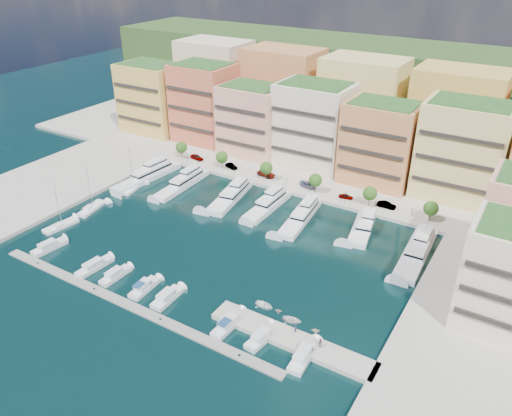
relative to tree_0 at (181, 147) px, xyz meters
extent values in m
plane|color=black|center=(40.00, -33.50, -4.74)|extent=(400.00, 400.00, 0.00)
cube|color=#9E998E|center=(40.00, 28.50, -4.74)|extent=(220.00, 64.00, 2.00)
cube|color=#9E998E|center=(102.00, -41.50, -4.74)|extent=(34.00, 76.00, 2.00)
cube|color=#9E998E|center=(-22.00, -41.50, -4.74)|extent=(34.00, 76.00, 2.00)
cube|color=#263E19|center=(40.00, 76.50, -4.74)|extent=(240.00, 40.00, 58.00)
cube|color=gray|center=(37.00, -63.50, -4.74)|extent=(72.00, 2.20, 0.35)
cube|color=#9E998E|center=(70.00, -55.50, -4.74)|extent=(32.00, 5.00, 2.00)
cube|color=gold|center=(-26.00, 16.50, 8.26)|extent=(22.00, 16.00, 24.00)
cube|color=black|center=(-26.00, 8.25, 8.26)|extent=(20.24, 0.50, 0.90)
cube|color=#1E4B1F|center=(-26.00, 16.50, 20.66)|extent=(19.36, 14.08, 0.80)
cube|color=#BE4B3F|center=(-4.00, 18.50, 9.26)|extent=(20.00, 16.00, 26.00)
cube|color=black|center=(-4.00, 10.25, 9.26)|extent=(18.40, 0.50, 0.90)
cube|color=#1E4B1F|center=(-4.00, 18.50, 22.66)|extent=(17.60, 14.08, 0.80)
cube|color=#E0A27D|center=(17.00, 16.50, 7.26)|extent=(20.00, 15.00, 22.00)
cube|color=black|center=(17.00, 8.75, 7.26)|extent=(18.40, 0.50, 0.90)
cube|color=#1E4B1F|center=(17.00, 16.50, 18.66)|extent=(17.60, 13.20, 0.80)
cube|color=beige|center=(38.00, 18.50, 8.76)|extent=(22.00, 16.00, 25.00)
cube|color=black|center=(38.00, 10.25, 8.76)|extent=(20.24, 0.50, 0.90)
cube|color=#1E4B1F|center=(38.00, 18.50, 21.66)|extent=(19.36, 14.08, 0.80)
cube|color=#CF824D|center=(60.00, 16.50, 7.76)|extent=(20.00, 15.00, 23.00)
cube|color=black|center=(60.00, 8.75, 7.76)|extent=(18.40, 0.50, 0.90)
cube|color=#1E4B1F|center=(60.00, 16.50, 19.66)|extent=(17.60, 13.20, 0.80)
cube|color=#D1BA6E|center=(82.00, 18.50, 9.26)|extent=(22.00, 16.00, 26.00)
cube|color=black|center=(82.00, 10.25, 9.26)|extent=(20.24, 0.50, 0.90)
cube|color=#1E4B1F|center=(82.00, 18.50, 22.66)|extent=(19.36, 14.08, 0.80)
cube|color=black|center=(102.00, -38.75, 6.26)|extent=(16.56, 0.50, 0.90)
cube|color=beige|center=(-15.00, 40.50, 11.26)|extent=(26.00, 18.00, 30.00)
cube|color=#CF824D|center=(15.00, 40.50, 11.26)|extent=(26.00, 18.00, 30.00)
cube|color=#D1BA6E|center=(45.00, 40.50, 11.26)|extent=(26.00, 18.00, 30.00)
cube|color=gold|center=(75.00, 40.50, 11.26)|extent=(26.00, 18.00, 30.00)
cylinder|color=#473323|center=(0.00, 0.00, -2.24)|extent=(0.24, 0.24, 3.00)
sphere|color=#1F4112|center=(0.00, 0.00, 0.01)|extent=(3.80, 3.80, 3.80)
cylinder|color=#473323|center=(16.00, 0.00, -2.24)|extent=(0.24, 0.24, 3.00)
sphere|color=#1F4112|center=(16.00, 0.00, 0.01)|extent=(3.80, 3.80, 3.80)
cylinder|color=#473323|center=(32.00, 0.00, -2.24)|extent=(0.24, 0.24, 3.00)
sphere|color=#1F4112|center=(32.00, 0.00, 0.01)|extent=(3.80, 3.80, 3.80)
cylinder|color=#473323|center=(48.00, 0.00, -2.24)|extent=(0.24, 0.24, 3.00)
sphere|color=#1F4112|center=(48.00, 0.00, 0.01)|extent=(3.80, 3.80, 3.80)
cylinder|color=#473323|center=(64.00, 0.00, -2.24)|extent=(0.24, 0.24, 3.00)
sphere|color=#1F4112|center=(64.00, 0.00, 0.01)|extent=(3.80, 3.80, 3.80)
cylinder|color=#473323|center=(80.00, 0.00, -2.24)|extent=(0.24, 0.24, 3.00)
sphere|color=#1F4112|center=(80.00, 0.00, 0.01)|extent=(3.80, 3.80, 3.80)
cylinder|color=black|center=(4.00, -2.30, -1.74)|extent=(0.10, 0.10, 4.00)
sphere|color=#FFF2CC|center=(4.00, -2.30, 0.31)|extent=(0.30, 0.30, 0.30)
cylinder|color=black|center=(22.00, -2.30, -1.74)|extent=(0.10, 0.10, 4.00)
sphere|color=#FFF2CC|center=(22.00, -2.30, 0.31)|extent=(0.30, 0.30, 0.30)
cylinder|color=black|center=(40.00, -2.30, -1.74)|extent=(0.10, 0.10, 4.00)
sphere|color=#FFF2CC|center=(40.00, -2.30, 0.31)|extent=(0.30, 0.30, 0.30)
cylinder|color=black|center=(58.00, -2.30, -1.74)|extent=(0.10, 0.10, 4.00)
sphere|color=#FFF2CC|center=(58.00, -2.30, 0.31)|extent=(0.30, 0.30, 0.30)
cylinder|color=black|center=(76.00, -2.30, -1.74)|extent=(0.10, 0.10, 4.00)
sphere|color=#FFF2CC|center=(76.00, -2.30, 0.31)|extent=(0.30, 0.30, 0.30)
cube|color=white|center=(0.10, -17.00, -4.39)|extent=(6.24, 25.25, 2.30)
cube|color=white|center=(0.10, -14.50, -2.34)|extent=(4.62, 13.97, 1.80)
cube|color=black|center=(0.10, -14.50, -2.34)|extent=(4.69, 14.04, 0.55)
cube|color=white|center=(0.10, -12.50, -0.74)|extent=(3.20, 7.67, 1.40)
cylinder|color=#B2B2B7|center=(0.10, -11.00, 0.86)|extent=(0.14, 0.14, 1.80)
cube|color=white|center=(12.48, -15.52, -4.39)|extent=(5.11, 22.19, 2.30)
cube|color=white|center=(12.48, -13.31, -2.34)|extent=(3.95, 12.25, 1.80)
cube|color=black|center=(12.48, -13.31, -2.34)|extent=(4.01, 12.31, 0.55)
cube|color=white|center=(12.48, -11.55, -0.74)|extent=(2.80, 6.71, 1.40)
cylinder|color=#B2B2B7|center=(12.48, -10.23, 0.86)|extent=(0.14, 0.14, 1.80)
cube|color=black|center=(12.48, -15.52, -4.84)|extent=(5.16, 22.24, 0.35)
cube|color=white|center=(29.01, -14.91, -4.39)|extent=(8.22, 21.35, 2.30)
cube|color=white|center=(29.01, -12.83, -2.34)|extent=(5.83, 11.96, 1.80)
cube|color=black|center=(29.01, -12.83, -2.34)|extent=(5.90, 12.03, 0.55)
cube|color=white|center=(29.01, -11.16, -0.74)|extent=(3.92, 6.64, 1.40)
cylinder|color=#B2B2B7|center=(29.01, -9.92, 0.86)|extent=(0.14, 0.14, 1.80)
cube|color=white|center=(40.65, -14.08, -4.39)|extent=(4.50, 19.17, 2.30)
cube|color=white|center=(40.65, -12.16, -2.34)|extent=(3.66, 10.55, 1.80)
cube|color=black|center=(40.65, -12.16, -2.34)|extent=(3.72, 10.61, 0.55)
cube|color=white|center=(40.65, -10.63, -0.74)|extent=(2.67, 5.76, 1.40)
cylinder|color=#B2B2B7|center=(40.65, -9.48, 0.86)|extent=(0.14, 0.14, 1.80)
cube|color=white|center=(51.16, -15.23, -4.39)|extent=(6.86, 21.83, 2.30)
cube|color=white|center=(51.16, -13.08, -2.34)|extent=(4.97, 12.14, 1.80)
cube|color=black|center=(51.16, -13.08, -2.34)|extent=(5.04, 12.21, 0.55)
cube|color=white|center=(51.16, -11.37, -0.74)|extent=(3.39, 6.70, 1.40)
cylinder|color=#B2B2B7|center=(51.16, -10.08, 0.86)|extent=(0.14, 0.14, 1.80)
cube|color=black|center=(51.16, -15.23, -4.84)|extent=(6.92, 21.88, 0.35)
cube|color=white|center=(66.89, -12.45, -4.39)|extent=(7.48, 16.46, 2.30)
cube|color=white|center=(66.89, -10.86, -2.34)|extent=(5.30, 9.29, 1.80)
cube|color=black|center=(66.89, -10.86, -2.34)|extent=(5.38, 9.36, 0.55)
cube|color=white|center=(66.89, -9.59, -0.74)|extent=(3.57, 5.20, 1.40)
cylinder|color=#B2B2B7|center=(66.89, -8.63, 0.86)|extent=(0.14, 0.14, 1.80)
cube|color=white|center=(81.37, -16.27, -4.39)|extent=(6.01, 23.73, 2.30)
cube|color=white|center=(81.37, -13.91, -2.34)|extent=(4.66, 13.11, 1.80)
cube|color=black|center=(81.37, -13.91, -2.34)|extent=(4.72, 13.17, 0.55)
cube|color=white|center=(81.37, -12.03, -0.74)|extent=(3.31, 7.18, 1.40)
cylinder|color=#B2B2B7|center=(81.37, -10.62, 0.86)|extent=(0.14, 0.14, 1.80)
cube|color=silver|center=(7.07, -58.00, -4.49)|extent=(3.50, 8.59, 1.40)
cube|color=silver|center=(7.07, -58.42, -3.19)|extent=(2.47, 4.21, 1.10)
cube|color=black|center=(7.07, -56.75, -3.44)|extent=(1.91, 0.30, 0.55)
cube|color=silver|center=(22.19, -58.00, -4.49)|extent=(3.07, 9.08, 1.40)
cube|color=silver|center=(22.19, -58.45, -3.19)|extent=(2.22, 4.41, 1.10)
cube|color=black|center=(22.19, -56.66, -3.44)|extent=(1.78, 0.22, 0.55)
cube|color=silver|center=(28.58, -58.00, -4.49)|extent=(2.49, 7.70, 1.40)
cube|color=silver|center=(28.58, -58.38, -3.19)|extent=(1.90, 3.71, 1.10)
cube|color=black|center=(28.58, -56.85, -3.44)|extent=(1.70, 0.13, 0.55)
cube|color=silver|center=(36.86, -58.00, -4.49)|extent=(3.10, 7.77, 1.40)
cube|color=silver|center=(36.86, -58.38, -3.19)|extent=(2.26, 3.78, 1.10)
cube|color=black|center=(36.86, -56.86, -3.44)|extent=(1.87, 0.23, 0.55)
cube|color=navy|center=(36.86, -59.37, -2.59)|extent=(1.96, 2.40, 0.12)
cube|color=silver|center=(43.05, -58.00, -4.49)|extent=(2.99, 7.84, 1.40)
cube|color=silver|center=(43.05, -58.39, -3.19)|extent=(2.26, 3.79, 1.10)
cube|color=black|center=(43.05, -56.84, -3.44)|extent=(1.98, 0.16, 0.55)
cube|color=silver|center=(58.08, -58.00, -4.49)|extent=(2.82, 8.65, 1.40)
cube|color=silver|center=(58.08, -58.43, -3.19)|extent=(2.10, 4.18, 1.10)
cube|color=black|center=(58.08, -56.72, -3.44)|extent=(1.80, 0.17, 0.55)
cube|color=navy|center=(58.08, -59.54, -2.59)|extent=(1.84, 2.63, 0.12)
cube|color=silver|center=(65.19, -58.00, -4.49)|extent=(3.41, 7.60, 1.40)
cube|color=silver|center=(65.19, -58.37, -3.19)|extent=(2.39, 3.74, 1.10)
cube|color=black|center=(65.19, -56.90, -3.44)|extent=(1.81, 0.33, 0.55)
cube|color=silver|center=(73.69, -58.00, -4.49)|extent=(3.22, 8.94, 1.40)
cube|color=silver|center=(73.69, -58.44, -3.19)|extent=(2.34, 4.34, 1.10)
cube|color=black|center=(73.69, -56.68, -3.44)|extent=(1.92, 0.22, 0.55)
cube|color=white|center=(1.16, -24.32, -4.54)|extent=(4.41, 8.94, 1.20)
cube|color=white|center=(1.16, -25.18, -3.64)|extent=(2.03, 2.43, 0.60)
cylinder|color=#B2B2B7|center=(1.16, -23.90, 2.06)|extent=(0.14, 0.14, 12.00)
cylinder|color=#B2B2B7|center=(1.16, -25.61, -2.94)|extent=(0.89, 3.79, 0.10)
cube|color=white|center=(0.56, -39.27, -4.54)|extent=(4.68, 9.85, 1.20)
cube|color=white|center=(0.56, -40.21, -3.64)|extent=(2.13, 2.66, 0.60)
cylinder|color=#B2B2B7|center=(0.56, -38.79, 2.06)|extent=(0.14, 0.14, 12.00)
cylinder|color=#B2B2B7|center=(0.56, -40.69, -2.94)|extent=(0.97, 4.20, 0.10)
cube|color=white|center=(1.04, -49.81, -4.54)|extent=(3.87, 9.25, 1.20)
cube|color=white|center=(1.04, -50.71, -3.64)|extent=(1.94, 2.43, 0.60)
cylinder|color=#B2B2B7|center=(1.04, -49.36, 2.06)|extent=(0.14, 0.14, 12.00)
cylinder|color=#B2B2B7|center=(1.04, -51.16, -2.94)|extent=(0.59, 4.02, 0.10)
imported|color=beige|center=(64.01, -49.58, -4.37)|extent=(1.66, 1.51, 0.75)
imported|color=silver|center=(67.61, -50.72, -4.35)|extent=(4.23, 3.38, 0.78)
imported|color=white|center=(60.88, -49.72, -4.34)|extent=(3.95, 2.89, 0.80)
imported|color=beige|center=(72.65, -50.95, -4.29)|extent=(2.09, 1.95, 0.90)
imported|color=gray|center=(4.93, 1.55, -2.92)|extent=(5.06, 2.72, 1.64)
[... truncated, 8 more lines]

